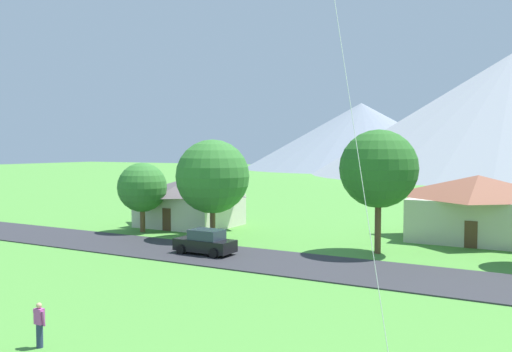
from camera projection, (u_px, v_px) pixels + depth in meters
road_strip at (371, 273)px, 31.57m from camera, size 160.00×6.70×0.08m
mountain_west_ridge at (361, 136)px, 184.13m from camera, size 80.59×80.59×22.45m
mountain_east_ridge at (490, 133)px, 154.06m from camera, size 92.01×92.01×22.79m
house_leftmost at (478, 207)px, 42.66m from camera, size 10.59×8.22×5.18m
house_left_center at (190, 201)px, 50.62m from camera, size 8.80×7.52×4.56m
tree_center at (142, 187)px, 46.87m from camera, size 4.29×4.29×6.04m
tree_right_of_center at (212, 177)px, 43.31m from camera, size 5.93×5.93×8.00m
tree_near_right at (379, 169)px, 37.24m from camera, size 5.42×5.42×8.60m
parked_car_black_west_end at (205, 242)px, 36.94m from camera, size 4.24×2.16×1.68m
watcher_person at (39, 324)px, 19.83m from camera, size 0.56×0.24×1.68m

